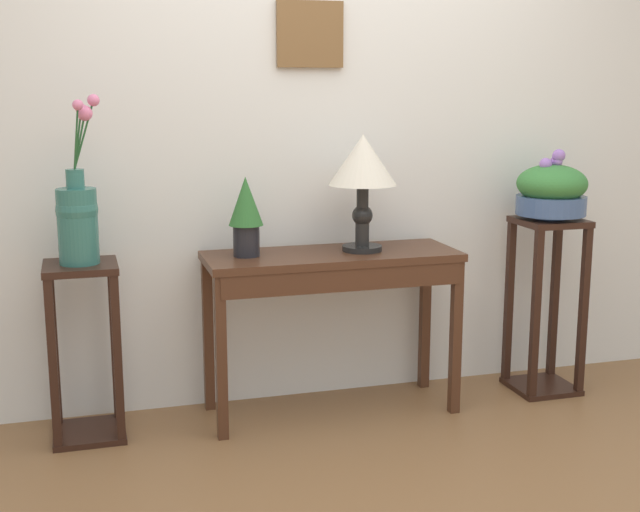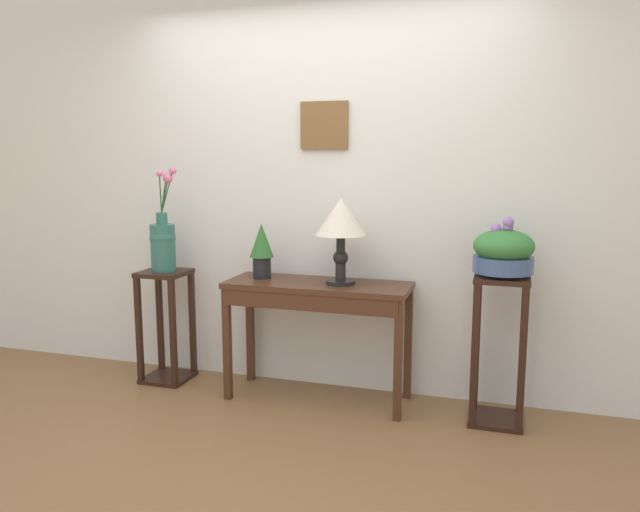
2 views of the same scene
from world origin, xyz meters
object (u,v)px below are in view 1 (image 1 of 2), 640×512
(console_table, at_px, (333,277))
(pedestal_stand_right, at_px, (545,306))
(pedestal_stand_left, at_px, (85,352))
(flower_vase_tall_left, at_px, (78,214))
(planter_bowl_wide_right, at_px, (552,190))
(table_lamp, at_px, (363,167))
(potted_plant_on_console, at_px, (246,212))

(console_table, bearing_deg, pedestal_stand_right, 0.08)
(console_table, distance_m, pedestal_stand_left, 1.13)
(pedestal_stand_right, bearing_deg, flower_vase_tall_left, 179.04)
(console_table, relative_size, pedestal_stand_right, 1.32)
(pedestal_stand_left, height_order, planter_bowl_wide_right, planter_bowl_wide_right)
(console_table, bearing_deg, flower_vase_tall_left, 178.00)
(table_lamp, bearing_deg, planter_bowl_wide_right, -1.35)
(flower_vase_tall_left, height_order, planter_bowl_wide_right, flower_vase_tall_left)
(flower_vase_tall_left, bearing_deg, potted_plant_on_console, 0.96)
(pedestal_stand_left, relative_size, planter_bowl_wide_right, 2.30)
(planter_bowl_wide_right, bearing_deg, potted_plant_on_console, 178.12)
(table_lamp, xyz_separation_m, pedestal_stand_left, (-1.25, 0.01, -0.76))
(table_lamp, height_order, pedestal_stand_right, table_lamp)
(potted_plant_on_console, bearing_deg, pedestal_stand_right, -1.88)
(flower_vase_tall_left, bearing_deg, console_table, -2.00)
(console_table, height_order, flower_vase_tall_left, flower_vase_tall_left)
(pedestal_stand_left, bearing_deg, planter_bowl_wide_right, -0.96)
(table_lamp, xyz_separation_m, potted_plant_on_console, (-0.53, 0.03, -0.19))
(table_lamp, height_order, planter_bowl_wide_right, table_lamp)
(table_lamp, height_order, pedestal_stand_left, table_lamp)
(console_table, bearing_deg, planter_bowl_wide_right, 0.07)
(table_lamp, distance_m, potted_plant_on_console, 0.57)
(potted_plant_on_console, height_order, pedestal_stand_right, potted_plant_on_console)
(potted_plant_on_console, relative_size, planter_bowl_wide_right, 1.05)
(pedestal_stand_left, relative_size, flower_vase_tall_left, 1.11)
(pedestal_stand_left, bearing_deg, console_table, -1.99)
(pedestal_stand_right, xyz_separation_m, planter_bowl_wide_right, (-0.00, -0.00, 0.57))
(pedestal_stand_left, xyz_separation_m, pedestal_stand_right, (2.20, -0.04, 0.05))
(table_lamp, distance_m, pedestal_stand_right, 1.19)
(console_table, distance_m, potted_plant_on_console, 0.50)
(table_lamp, bearing_deg, pedestal_stand_left, 179.34)
(pedestal_stand_left, bearing_deg, potted_plant_on_console, 0.96)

